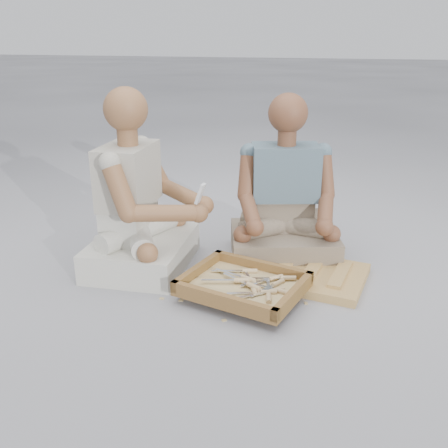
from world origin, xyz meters
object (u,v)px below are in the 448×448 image
(carved_panel, at_px, (299,273))
(tool_tray, at_px, (243,285))
(craftsman, at_px, (139,209))
(companion, at_px, (285,205))

(carved_panel, relative_size, tool_tray, 1.08)
(carved_panel, relative_size, craftsman, 0.69)
(craftsman, bearing_deg, tool_tray, 66.85)
(carved_panel, distance_m, craftsman, 0.86)
(companion, bearing_deg, carved_panel, 100.22)
(carved_panel, distance_m, tool_tray, 0.36)
(tool_tray, relative_size, companion, 0.67)
(craftsman, xyz_separation_m, companion, (0.67, 0.37, -0.02))
(craftsman, bearing_deg, companion, 111.39)
(carved_panel, distance_m, companion, 0.38)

